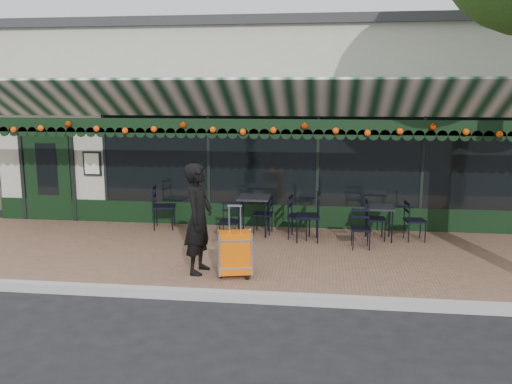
# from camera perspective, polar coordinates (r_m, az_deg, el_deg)

# --- Properties ---
(ground) EXTENTS (80.00, 80.00, 0.00)m
(ground) POSITION_cam_1_polar(r_m,az_deg,el_deg) (8.44, -3.87, -11.10)
(ground) COLOR black
(ground) RESTS_ON ground
(sidewalk) EXTENTS (18.00, 4.00, 0.15)m
(sidewalk) POSITION_cam_1_polar(r_m,az_deg,el_deg) (10.28, -1.72, -6.65)
(sidewalk) COLOR brown
(sidewalk) RESTS_ON ground
(curb) EXTENTS (18.00, 0.16, 0.15)m
(curb) POSITION_cam_1_polar(r_m,az_deg,el_deg) (8.34, -3.98, -10.82)
(curb) COLOR #9E9E99
(curb) RESTS_ON ground
(restaurant_building) EXTENTS (12.00, 9.60, 4.50)m
(restaurant_building) POSITION_cam_1_polar(r_m,az_deg,el_deg) (15.63, 1.59, 7.45)
(restaurant_building) COLOR #A4A08E
(restaurant_building) RESTS_ON ground
(woman) EXTENTS (0.51, 0.71, 1.82)m
(woman) POSITION_cam_1_polar(r_m,az_deg,el_deg) (8.91, -6.07, -2.82)
(woman) COLOR black
(woman) RESTS_ON sidewalk
(suitcase) EXTENTS (0.57, 0.40, 1.18)m
(suitcase) POSITION_cam_1_polar(r_m,az_deg,el_deg) (8.76, -2.22, -6.48)
(suitcase) COLOR #DA5906
(suitcase) RESTS_ON sidewalk
(cafe_table_a) EXTENTS (0.56, 0.56, 0.69)m
(cafe_table_a) POSITION_cam_1_polar(r_m,az_deg,el_deg) (11.18, 12.88, -1.85)
(cafe_table_a) COLOR black
(cafe_table_a) RESTS_ON sidewalk
(cafe_table_b) EXTENTS (0.65, 0.65, 0.80)m
(cafe_table_b) POSITION_cam_1_polar(r_m,az_deg,el_deg) (11.29, -0.20, -0.90)
(cafe_table_b) COLOR black
(cafe_table_b) RESTS_ON sidewalk
(chair_a_left) EXTENTS (0.53, 0.53, 0.99)m
(chair_a_left) POSITION_cam_1_polar(r_m,az_deg,el_deg) (10.89, 5.42, -2.59)
(chair_a_left) COLOR black
(chair_a_left) RESTS_ON sidewalk
(chair_a_right) EXTENTS (0.44, 0.44, 0.83)m
(chair_a_right) POSITION_cam_1_polar(r_m,az_deg,el_deg) (11.21, 12.46, -2.85)
(chair_a_right) COLOR black
(chair_a_right) RESTS_ON sidewalk
(chair_a_front) EXTENTS (0.39, 0.39, 0.75)m
(chair_a_front) POSITION_cam_1_polar(r_m,az_deg,el_deg) (10.54, 10.98, -3.86)
(chair_a_front) COLOR black
(chair_a_front) RESTS_ON sidewalk
(chair_a_extra) EXTENTS (0.45, 0.45, 0.81)m
(chair_a_extra) POSITION_cam_1_polar(r_m,az_deg,el_deg) (11.34, 16.41, -2.93)
(chair_a_extra) COLOR black
(chair_a_extra) RESTS_ON sidewalk
(chair_b_left) EXTENTS (0.43, 0.43, 0.81)m
(chair_b_left) POSITION_cam_1_polar(r_m,az_deg,el_deg) (11.43, 0.74, -2.38)
(chair_b_left) COLOR black
(chair_b_left) RESTS_ON sidewalk
(chair_b_right) EXTENTS (0.50, 0.50, 0.89)m
(chair_b_right) POSITION_cam_1_polar(r_m,az_deg,el_deg) (11.08, 4.57, -2.63)
(chair_b_right) COLOR black
(chair_b_right) RESTS_ON sidewalk
(chair_b_front) EXTENTS (0.39, 0.39, 0.76)m
(chair_b_front) POSITION_cam_1_polar(r_m,az_deg,el_deg) (10.91, -2.85, -3.15)
(chair_b_front) COLOR black
(chair_b_front) RESTS_ON sidewalk
(chair_solo) EXTENTS (0.56, 0.56, 0.97)m
(chair_solo) POSITION_cam_1_polar(r_m,az_deg,el_deg) (11.98, -9.65, -1.55)
(chair_solo) COLOR black
(chair_solo) RESTS_ON sidewalk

